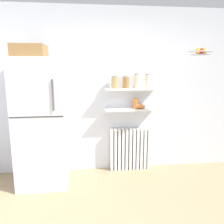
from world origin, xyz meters
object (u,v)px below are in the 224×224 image
at_px(storage_jar_1, 126,82).
at_px(storage_jar_0, 115,82).
at_px(storage_jar_2, 137,81).
at_px(vase, 136,104).
at_px(refrigerator, 42,120).
at_px(hanging_fruit_basket, 201,52).
at_px(shelf_bowl, 140,106).
at_px(storage_jar_3, 148,81).
at_px(radiator, 130,149).

bearing_deg(storage_jar_1, storage_jar_0, 180.00).
xyz_separation_m(storage_jar_2, vase, (-0.01, 0.00, -0.36)).
bearing_deg(vase, refrigerator, -170.55).
bearing_deg(storage_jar_2, hanging_fruit_basket, -31.42).
bearing_deg(shelf_bowl, storage_jar_1, -180.00).
bearing_deg(storage_jar_2, vase, 180.00).
relative_size(storage_jar_3, hanging_fruit_basket, 0.68).
distance_m(storage_jar_2, vase, 0.36).
bearing_deg(storage_jar_3, vase, 180.00).
bearing_deg(refrigerator, shelf_bowl, 8.98).
bearing_deg(vase, storage_jar_0, 180.00).
bearing_deg(vase, hanging_fruit_basket, -31.01).
bearing_deg(hanging_fruit_basket, storage_jar_2, 148.58).
relative_size(storage_jar_0, hanging_fruit_basket, 0.59).
bearing_deg(refrigerator, storage_jar_2, 9.37).
distance_m(radiator, storage_jar_1, 1.11).
relative_size(refrigerator, radiator, 2.85).
bearing_deg(storage_jar_2, storage_jar_1, -180.00).
bearing_deg(storage_jar_2, storage_jar_0, 180.00).
bearing_deg(radiator, storage_jar_0, -173.35).
distance_m(radiator, shelf_bowl, 0.74).
xyz_separation_m(radiator, storage_jar_1, (-0.09, -0.03, 1.11)).
bearing_deg(refrigerator, storage_jar_1, 10.62).
relative_size(storage_jar_3, vase, 1.35).
height_order(vase, hanging_fruit_basket, hanging_fruit_basket).
bearing_deg(storage_jar_0, refrigerator, -167.76).
relative_size(refrigerator, storage_jar_1, 10.49).
distance_m(shelf_bowl, hanging_fruit_basket, 1.18).
height_order(radiator, hanging_fruit_basket, hanging_fruit_basket).
distance_m(refrigerator, hanging_fruit_basket, 2.41).
bearing_deg(storage_jar_2, refrigerator, -170.63).
bearing_deg(refrigerator, radiator, 11.19).
relative_size(storage_jar_1, vase, 1.15).
bearing_deg(hanging_fruit_basket, refrigerator, 173.94).
bearing_deg(storage_jar_3, storage_jar_0, 180.00).
bearing_deg(vase, shelf_bowl, 0.00).
relative_size(radiator, storage_jar_1, 3.69).
relative_size(storage_jar_1, storage_jar_3, 0.85).
bearing_deg(radiator, shelf_bowl, -11.33).
height_order(refrigerator, radiator, refrigerator).
distance_m(storage_jar_1, shelf_bowl, 0.45).
bearing_deg(radiator, vase, -22.30).
relative_size(radiator, hanging_fruit_basket, 2.16).
relative_size(refrigerator, hanging_fruit_basket, 6.14).
distance_m(radiator, storage_jar_0, 1.14).
relative_size(storage_jar_0, vase, 1.17).
bearing_deg(shelf_bowl, hanging_fruit_basket, -33.68).
height_order(storage_jar_2, shelf_bowl, storage_jar_2).
distance_m(storage_jar_3, shelf_bowl, 0.41).
bearing_deg(storage_jar_3, refrigerator, -171.62).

